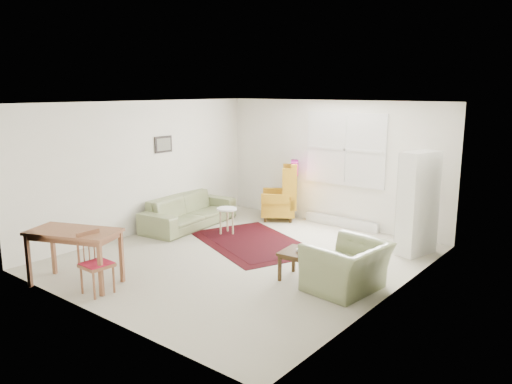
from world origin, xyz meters
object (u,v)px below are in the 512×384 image
Objects in this scene: armchair at (347,262)px; stool at (227,221)px; desk_chair at (97,263)px; coffee_table at (300,265)px; desk at (75,257)px; wingback_chair at (279,190)px; sofa at (189,205)px; cabinet at (418,203)px.

armchair is 2.03× the size of stool.
armchair is 1.23× the size of desk_chair.
armchair is 1.99× the size of coffee_table.
armchair is at bearing -47.88° from desk_chair.
armchair is at bearing 35.37° from desk.
desk_chair is at bearing 0.00° from desk.
desk_chair is (0.51, 0.00, 0.03)m from desk.
desk is (0.02, -3.20, 0.14)m from stool.
armchair is 0.83× the size of desk.
armchair is 0.75m from coffee_table.
armchair is at bearing 4.52° from coffee_table.
wingback_chair reaches higher than coffee_table.
coffee_table is (3.33, -1.01, -0.22)m from sofa.
sofa is at bearing -68.55° from wingback_chair.
wingback_chair is at bearing 85.46° from stool.
wingback_chair reaches higher than desk_chair.
wingback_chair is at bearing 88.83° from desk.
armchair reaches higher than desk.
cabinet is (0.87, 2.18, 0.65)m from coffee_table.
stool is (0.95, 0.07, -0.17)m from sofa.
wingback_chair reaches higher than sofa.
cabinet is (3.13, -0.39, 0.24)m from wingback_chair.
wingback_chair is at bearing 6.76° from desk_chair.
coffee_table is at bearing -24.24° from stool.
sofa reaches higher than coffee_table.
desk is 1.48× the size of desk_chair.
stool is (-2.38, 1.07, 0.04)m from coffee_table.
coffee_table is (2.26, -2.57, -0.41)m from wingback_chair.
armchair is (4.05, -0.95, -0.03)m from sofa.
wingback_chair is at bearing -41.25° from sofa.
sofa is at bearing -176.05° from stool.
coffee_table is at bearing -39.23° from desk_chair.
wingback_chair is 0.73× the size of cabinet.
armchair is at bearing -110.04° from sofa.
desk_chair is at bearing -161.50° from sofa.
sofa is 4.18× the size of stool.
sofa is at bearing 107.27° from desk.
sofa is 4.38m from cabinet.
armchair is 3.91m from wingback_chair.
coffee_table is at bearing 7.18° from wingback_chair.
coffee_table is 3.18m from desk.
cabinet reaches higher than wingback_chair.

